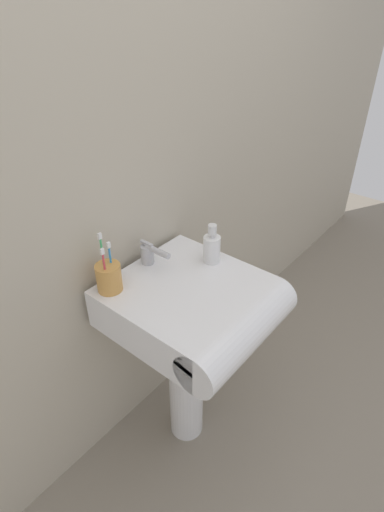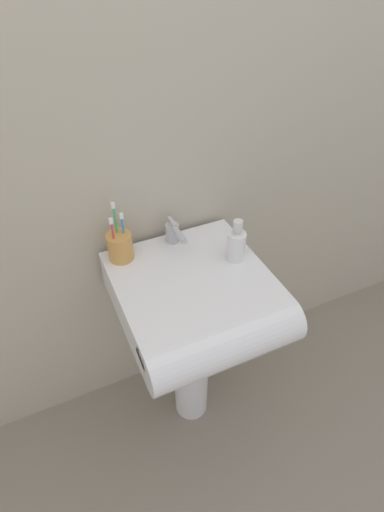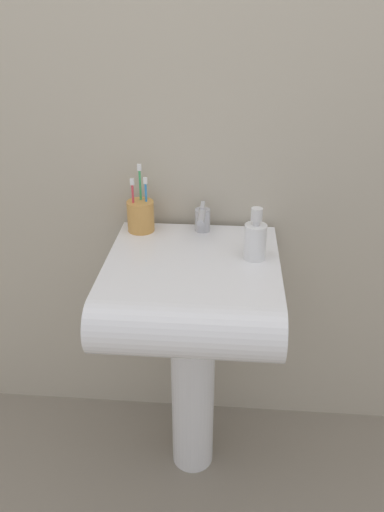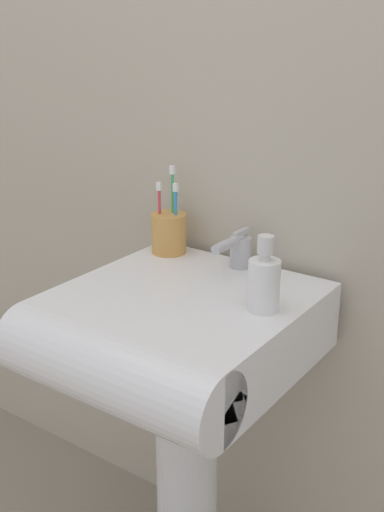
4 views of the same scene
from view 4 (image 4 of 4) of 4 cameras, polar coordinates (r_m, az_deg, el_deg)
name	(u,v)px [view 4 (image 4 of 4)]	position (r m, az deg, el deg)	size (l,w,h in m)	color
wall_back	(259,94)	(1.48, 5.97, 14.12)	(5.00, 0.05, 2.40)	#B7AD99
sink_pedestal	(187,480)	(1.60, -0.47, -19.32)	(0.14, 0.14, 0.67)	white
sink_basin	(170,334)	(1.34, -1.94, -6.96)	(0.49, 0.55, 0.15)	white
faucet	(238,250)	(1.47, 4.08, 0.57)	(0.05, 0.13, 0.09)	#B7B7BC
toothbrush_cup	(169,232)	(1.57, -2.08, 2.12)	(0.08, 0.08, 0.21)	#D19347
soap_bottle	(264,282)	(1.25, 6.43, -2.30)	(0.06, 0.06, 0.15)	white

